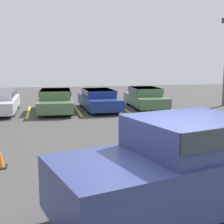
% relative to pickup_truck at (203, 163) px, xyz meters
% --- Properties ---
extents(ground_plane, '(60.00, 60.00, 0.00)m').
position_rel_pickup_truck_xyz_m(ground_plane, '(-0.78, -0.14, -0.91)').
color(ground_plane, '#423F3F').
extents(stall_stripe_b, '(0.12, 4.19, 0.01)m').
position_rel_pickup_truck_xyz_m(stall_stripe_b, '(-3.76, 12.60, -0.91)').
color(stall_stripe_b, yellow).
rests_on(stall_stripe_b, ground_plane).
extents(stall_stripe_c, '(0.12, 4.19, 0.01)m').
position_rel_pickup_truck_xyz_m(stall_stripe_c, '(-1.01, 12.60, -0.91)').
color(stall_stripe_c, yellow).
rests_on(stall_stripe_c, ground_plane).
extents(stall_stripe_d, '(0.12, 4.19, 0.01)m').
position_rel_pickup_truck_xyz_m(stall_stripe_d, '(1.74, 12.60, -0.91)').
color(stall_stripe_d, yellow).
rests_on(stall_stripe_d, ground_plane).
extents(stall_stripe_e, '(0.12, 4.19, 0.01)m').
position_rel_pickup_truck_xyz_m(stall_stripe_e, '(4.49, 12.60, -0.91)').
color(stall_stripe_e, yellow).
rests_on(stall_stripe_e, ground_plane).
extents(pickup_truck, '(6.05, 3.39, 1.81)m').
position_rel_pickup_truck_xyz_m(pickup_truck, '(0.00, 0.00, 0.00)').
color(pickup_truck, navy).
rests_on(pickup_truck, ground_plane).
extents(parked_sedan_a, '(1.78, 4.76, 1.21)m').
position_rel_pickup_truck_xyz_m(parked_sedan_a, '(-5.26, 12.79, -0.26)').
color(parked_sedan_a, '#B7BABF').
rests_on(parked_sedan_a, ground_plane).
extents(parked_sedan_b, '(2.10, 4.70, 1.24)m').
position_rel_pickup_truck_xyz_m(parked_sedan_b, '(-2.25, 12.49, -0.25)').
color(parked_sedan_b, '#4C6B47').
rests_on(parked_sedan_b, ground_plane).
extents(parked_sedan_c, '(1.95, 4.74, 1.18)m').
position_rel_pickup_truck_xyz_m(parked_sedan_c, '(0.23, 12.69, -0.28)').
color(parked_sedan_c, navy).
rests_on(parked_sedan_c, ground_plane).
extents(parked_sedan_d, '(1.92, 4.38, 1.22)m').
position_rel_pickup_truck_xyz_m(parked_sedan_d, '(3.15, 12.87, -0.26)').
color(parked_sedan_d, '#4C6B47').
rests_on(parked_sedan_d, ground_plane).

